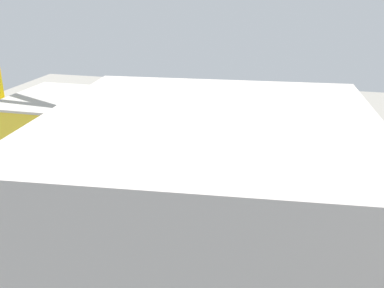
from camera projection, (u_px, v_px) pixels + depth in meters
The scene contains 22 objects.
ground_plane at pixel (182, 166), 102.97m from camera, with size 173.23×173.23×0.00m, color gray.
rail_bed at pixel (203, 135), 122.98m from camera, with size 108.27×14.11×0.01m, color #665E54.
street_asphalt at pixel (180, 170), 100.90m from camera, with size 108.27×9.00×0.01m, color #424244.
track_rails at pixel (203, 135), 122.91m from camera, with size 108.27×7.74×0.12m.
platform_canopy_near at pixel (200, 130), 114.56m from camera, with size 55.44×4.80×4.37m.
locomotive at pixel (288, 132), 119.79m from camera, with size 16.53×3.18×5.38m.
passenger_coach at pixel (368, 134), 114.70m from camera, with size 18.70×2.94×6.16m.
parked_car_0 at pixel (244, 180), 94.13m from camera, with size 4.49×1.93×1.60m.
parked_car_1 at pixel (209, 176), 96.02m from camera, with size 4.48×2.00×1.73m.
parked_car_2 at pixel (172, 173), 97.63m from camera, with size 4.39×1.77×1.77m.
parked_car_3 at pixel (140, 169), 99.44m from camera, with size 4.19×1.88×1.83m.
parked_car_4 at pixel (112, 166), 101.37m from camera, with size 4.21×1.92×1.82m.
parked_car_5 at pixel (82, 164), 102.54m from camera, with size 4.26×1.95×1.66m.
parked_car_6 at pixel (53, 160), 104.29m from camera, with size 4.73×1.78×1.79m.
parked_car_7 at pixel (25, 158), 106.04m from camera, with size 4.32×1.92×1.59m.
construction_building at pixel (118, 161), 78.72m from camera, with size 37.67×18.82×21.41m, color yellow.
construction_roof_slab at pixel (114, 101), 74.85m from camera, with size 38.27×19.42×0.40m, color #B7B2A8.
box_truck_0 at pixel (203, 181), 91.32m from camera, with size 9.45×2.64×3.60m.
street_tree_0 at pixel (159, 139), 104.26m from camera, with size 4.54×4.54×7.73m.
street_tree_1 at pixel (286, 146), 98.35m from camera, with size 6.13×6.13×9.14m.
street_tree_2 at pixel (123, 139), 108.45m from camera, with size 4.70×4.70×6.53m.
traffic_light at pixel (203, 165), 93.47m from camera, with size 0.50×0.36×6.08m.
Camera 1 is at (-25.37, 90.98, 41.38)m, focal length 41.26 mm.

